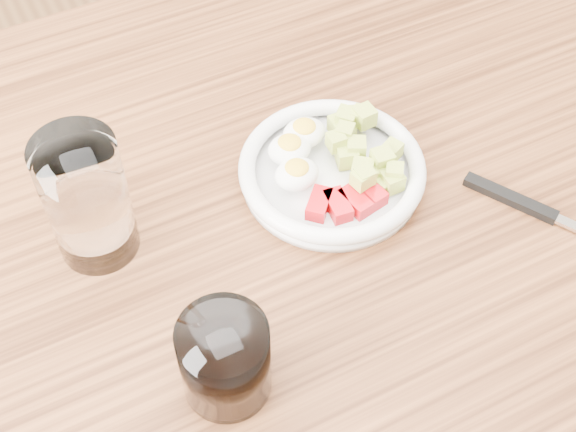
% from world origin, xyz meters
% --- Properties ---
extents(dining_table, '(1.50, 0.90, 0.77)m').
position_xyz_m(dining_table, '(0.00, 0.00, 0.67)').
color(dining_table, brown).
rests_on(dining_table, ground).
extents(bowl, '(0.19, 0.19, 0.05)m').
position_xyz_m(bowl, '(0.06, 0.05, 0.79)').
color(bowl, white).
rests_on(bowl, dining_table).
extents(fork, '(0.12, 0.19, 0.01)m').
position_xyz_m(fork, '(0.23, -0.08, 0.77)').
color(fork, black).
rests_on(fork, dining_table).
extents(water_glass, '(0.08, 0.08, 0.14)m').
position_xyz_m(water_glass, '(-0.18, 0.08, 0.84)').
color(water_glass, white).
rests_on(water_glass, dining_table).
extents(coffee_glass, '(0.08, 0.08, 0.09)m').
position_xyz_m(coffee_glass, '(-0.13, -0.11, 0.81)').
color(coffee_glass, white).
rests_on(coffee_glass, dining_table).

